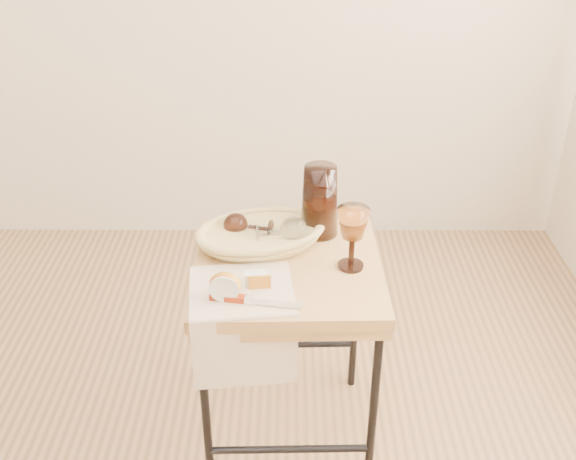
# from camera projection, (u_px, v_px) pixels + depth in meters

# --- Properties ---
(side_table) EXTENTS (0.53, 0.53, 0.66)m
(side_table) POSITION_uv_depth(u_px,v_px,m) (288.00, 355.00, 2.04)
(side_table) COLOR olive
(side_table) RESTS_ON floor
(tea_towel) EXTENTS (0.29, 0.27, 0.01)m
(tea_towel) POSITION_uv_depth(u_px,v_px,m) (241.00, 290.00, 1.76)
(tea_towel) COLOR #FAE1BC
(tea_towel) RESTS_ON side_table
(bread_basket) EXTENTS (0.39, 0.32, 0.05)m
(bread_basket) POSITION_uv_depth(u_px,v_px,m) (261.00, 236.00, 1.95)
(bread_basket) COLOR #A08454
(bread_basket) RESTS_ON side_table
(goblet_lying_a) EXTENTS (0.13, 0.10, 0.07)m
(goblet_lying_a) POSITION_uv_depth(u_px,v_px,m) (251.00, 227.00, 1.96)
(goblet_lying_a) COLOR #371A14
(goblet_lying_a) RESTS_ON bread_basket
(goblet_lying_b) EXTENTS (0.14, 0.10, 0.08)m
(goblet_lying_b) POSITION_uv_depth(u_px,v_px,m) (278.00, 232.00, 1.92)
(goblet_lying_b) COLOR white
(goblet_lying_b) RESTS_ON bread_basket
(pitcher) EXTENTS (0.19, 0.26, 0.26)m
(pitcher) POSITION_uv_depth(u_px,v_px,m) (320.00, 200.00, 1.97)
(pitcher) COLOR black
(pitcher) RESTS_ON side_table
(wine_goblet) EXTENTS (0.10, 0.10, 0.18)m
(wine_goblet) POSITION_uv_depth(u_px,v_px,m) (352.00, 238.00, 1.82)
(wine_goblet) COLOR white
(wine_goblet) RESTS_ON side_table
(apple_half) EXTENTS (0.08, 0.05, 0.07)m
(apple_half) POSITION_uv_depth(u_px,v_px,m) (225.00, 285.00, 1.71)
(apple_half) COLOR red
(apple_half) RESTS_ON tea_towel
(apple_wedge) EXTENTS (0.06, 0.04, 0.04)m
(apple_wedge) POSITION_uv_depth(u_px,v_px,m) (256.00, 279.00, 1.77)
(apple_wedge) COLOR silver
(apple_wedge) RESTS_ON tea_towel
(table_knife) EXTENTS (0.23, 0.06, 0.02)m
(table_knife) POSITION_uv_depth(u_px,v_px,m) (252.00, 300.00, 1.71)
(table_knife) COLOR silver
(table_knife) RESTS_ON tea_towel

